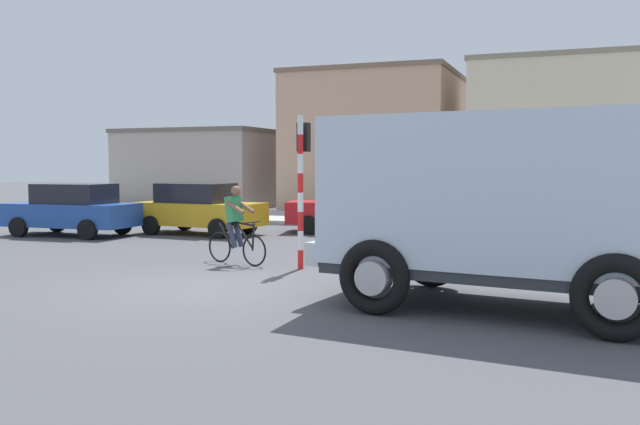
# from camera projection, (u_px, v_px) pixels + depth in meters

# --- Properties ---
(ground_plane) EXTENTS (120.00, 120.00, 0.00)m
(ground_plane) POSITION_uv_depth(u_px,v_px,m) (205.00, 287.00, 12.05)
(ground_plane) COLOR #4C4C51
(sidewalk_far) EXTENTS (80.00, 5.00, 0.16)m
(sidewalk_far) POSITION_uv_depth(u_px,v_px,m) (400.00, 221.00, 25.38)
(sidewalk_far) COLOR #ADADA8
(sidewalk_far) RESTS_ON ground
(truck_foreground) EXTENTS (5.68, 3.32, 2.90)m
(truck_foreground) POSITION_uv_depth(u_px,v_px,m) (506.00, 199.00, 10.10)
(truck_foreground) COLOR silver
(truck_foreground) RESTS_ON ground
(cyclist) EXTENTS (1.67, 0.65, 1.72)m
(cyclist) POSITION_uv_depth(u_px,v_px,m) (236.00, 225.00, 14.77)
(cyclist) COLOR black
(cyclist) RESTS_ON ground
(traffic_light_pole) EXTENTS (0.24, 0.43, 3.20)m
(traffic_light_pole) POSITION_uv_depth(u_px,v_px,m) (302.00, 170.00, 14.08)
(traffic_light_pole) COLOR red
(traffic_light_pole) RESTS_ON ground
(car_red_near) EXTENTS (4.06, 2.00, 1.60)m
(car_red_near) POSITION_uv_depth(u_px,v_px,m) (72.00, 209.00, 20.73)
(car_red_near) COLOR #234C9E
(car_red_near) RESTS_ON ground
(car_white_mid) EXTENTS (4.28, 2.55, 1.60)m
(car_white_mid) POSITION_uv_depth(u_px,v_px,m) (352.00, 207.00, 21.72)
(car_white_mid) COLOR red
(car_white_mid) RESTS_ON ground
(car_far_side) EXTENTS (4.13, 2.14, 1.60)m
(car_far_side) POSITION_uv_depth(u_px,v_px,m) (199.00, 208.00, 21.19)
(car_far_side) COLOR gold
(car_far_side) RESTS_ON ground
(pedestrian_near_kerb) EXTENTS (0.34, 0.22, 1.62)m
(pedestrian_near_kerb) POSITION_uv_depth(u_px,v_px,m) (406.00, 209.00, 20.56)
(pedestrian_near_kerb) COLOR #2D334C
(pedestrian_near_kerb) RESTS_ON ground
(building_corner_left) EXTENTS (7.62, 7.01, 3.97)m
(building_corner_left) POSITION_uv_depth(u_px,v_px,m) (209.00, 168.00, 35.74)
(building_corner_left) COLOR #9E9389
(building_corner_left) RESTS_ON ground
(building_mid_block) EXTENTS (7.61, 7.71, 6.53)m
(building_mid_block) POSITION_uv_depth(u_px,v_px,m) (378.00, 142.00, 32.86)
(building_mid_block) COLOR tan
(building_mid_block) RESTS_ON ground
(building_corner_right) EXTENTS (8.27, 5.13, 6.53)m
(building_corner_right) POSITION_uv_depth(u_px,v_px,m) (574.00, 138.00, 28.03)
(building_corner_right) COLOR beige
(building_corner_right) RESTS_ON ground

